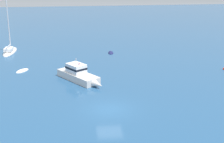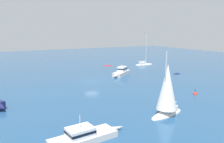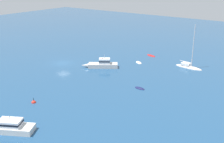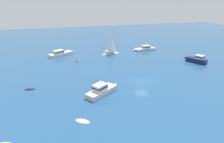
% 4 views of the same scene
% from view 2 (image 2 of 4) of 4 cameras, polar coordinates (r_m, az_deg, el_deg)
% --- Properties ---
extents(ground_plane, '(160.00, 160.00, 0.00)m').
position_cam_2_polar(ground_plane, '(46.81, -5.16, -2.52)').
color(ground_plane, navy).
extents(cabin_cruiser, '(8.11, 2.85, 2.64)m').
position_cam_2_polar(cabin_cruiser, '(22.59, -6.92, -15.42)').
color(cabin_cruiser, silver).
rests_on(cabin_cruiser, ground).
extents(powerboat, '(6.98, 5.57, 2.68)m').
position_cam_2_polar(powerboat, '(53.14, 2.30, -0.15)').
color(powerboat, silver).
rests_on(powerboat, ground).
extents(sailboat, '(5.95, 2.09, 9.48)m').
position_cam_2_polar(sailboat, '(70.01, 7.89, 1.86)').
color(sailboat, silver).
rests_on(sailboat, ground).
extents(rib, '(2.03, 0.95, 0.48)m').
position_cam_2_polar(rib, '(56.76, 15.70, -0.61)').
color(rib, '#191E4C').
rests_on(rib, ground).
extents(dinghy, '(2.98, 2.05, 0.35)m').
position_cam_2_polar(dinghy, '(67.09, -1.03, 1.40)').
color(dinghy, '#B21E1E').
rests_on(dinghy, ground).
extents(dinghy_1, '(2.30, 2.01, 0.45)m').
position_cam_2_polar(dinghy_1, '(61.74, 2.25, 0.62)').
color(dinghy_1, silver).
rests_on(dinghy_1, ground).
extents(yacht, '(5.76, 2.94, 8.36)m').
position_cam_2_polar(yacht, '(28.80, 13.47, -5.18)').
color(yacht, silver).
rests_on(yacht, ground).
extents(channel_buoy, '(0.70, 0.70, 1.14)m').
position_cam_2_polar(channel_buoy, '(40.03, 19.80, -5.29)').
color(channel_buoy, red).
rests_on(channel_buoy, ground).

